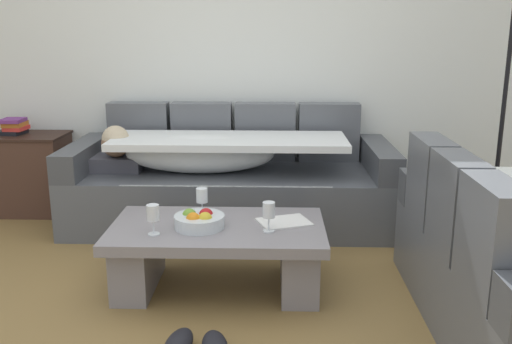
{
  "coord_description": "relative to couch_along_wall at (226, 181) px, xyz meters",
  "views": [
    {
      "loc": [
        0.4,
        -2.49,
        1.44
      ],
      "look_at": [
        0.3,
        1.05,
        0.55
      ],
      "focal_mm": 39.51,
      "sensor_mm": 36.0,
      "label": 1
    }
  ],
  "objects": [
    {
      "name": "ground_plane",
      "position": [
        -0.05,
        -1.62,
        -0.33
      ],
      "size": [
        14.0,
        14.0,
        0.0
      ],
      "primitive_type": "plane",
      "color": "olive"
    },
    {
      "name": "back_wall",
      "position": [
        -0.05,
        0.53,
        1.02
      ],
      "size": [
        9.0,
        0.1,
        2.7
      ],
      "primitive_type": "cube",
      "color": "white",
      "rests_on": "ground_plane"
    },
    {
      "name": "couch_along_wall",
      "position": [
        0.0,
        0.0,
        0.0
      ],
      "size": [
        2.4,
        0.92,
        0.88
      ],
      "color": "#555960",
      "rests_on": "ground_plane"
    },
    {
      "name": "coffee_table",
      "position": [
        0.05,
        -1.13,
        -0.09
      ],
      "size": [
        1.2,
        0.68,
        0.38
      ],
      "color": "gray",
      "rests_on": "ground_plane"
    },
    {
      "name": "fruit_bowl",
      "position": [
        -0.05,
        -1.17,
        0.09
      ],
      "size": [
        0.28,
        0.28,
        0.1
      ],
      "color": "silver",
      "rests_on": "coffee_table"
    },
    {
      "name": "wine_glass_near_left",
      "position": [
        -0.28,
        -1.29,
        0.17
      ],
      "size": [
        0.07,
        0.07,
        0.17
      ],
      "color": "silver",
      "rests_on": "coffee_table"
    },
    {
      "name": "wine_glass_near_right",
      "position": [
        0.34,
        -1.22,
        0.17
      ],
      "size": [
        0.07,
        0.07,
        0.17
      ],
      "color": "silver",
      "rests_on": "coffee_table"
    },
    {
      "name": "wine_glass_far_back",
      "position": [
        -0.06,
        -0.96,
        0.17
      ],
      "size": [
        0.07,
        0.07,
        0.17
      ],
      "color": "silver",
      "rests_on": "coffee_table"
    },
    {
      "name": "open_magazine",
      "position": [
        0.42,
        -1.08,
        0.06
      ],
      "size": [
        0.34,
        0.29,
        0.01
      ],
      "primitive_type": "cube",
      "rotation": [
        0.0,
        0.0,
        0.35
      ],
      "color": "white",
      "rests_on": "coffee_table"
    },
    {
      "name": "side_cabinet",
      "position": [
        -1.66,
        0.23,
        -0.01
      ],
      "size": [
        0.72,
        0.44,
        0.64
      ],
      "color": "#472D23",
      "rests_on": "ground_plane"
    },
    {
      "name": "book_stack_on_cabinet",
      "position": [
        -1.69,
        0.23,
        0.38
      ],
      "size": [
        0.18,
        0.22,
        0.13
      ],
      "color": "black",
      "rests_on": "side_cabinet"
    },
    {
      "name": "floor_lamp",
      "position": [
        1.95,
        -0.11,
        0.79
      ],
      "size": [
        0.33,
        0.31,
        1.95
      ],
      "color": "black",
      "rests_on": "ground_plane"
    }
  ]
}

